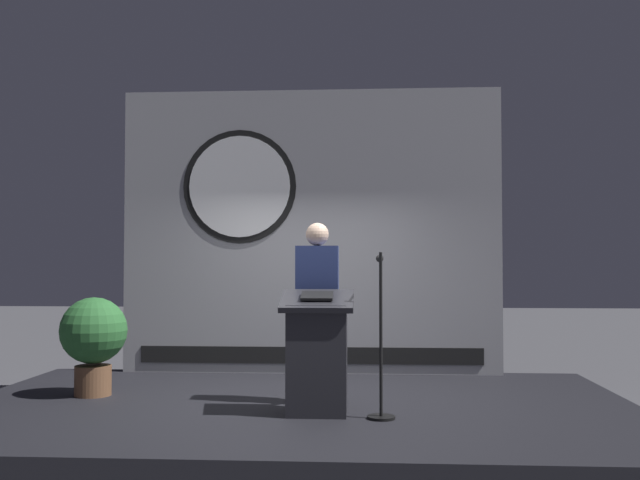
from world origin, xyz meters
TOP-DOWN VIEW (x-y plane):
  - ground_plane at (0.00, 0.00)m, footprint 40.00×40.00m
  - stage_platform at (0.00, 0.00)m, footprint 6.40×4.00m
  - banner_display at (-0.03, 1.85)m, footprint 4.59×0.12m
  - podium at (0.24, -0.50)m, footprint 0.64×0.49m
  - speaker_person at (0.21, -0.02)m, footprint 0.40×0.26m
  - microphone_stand at (0.79, -0.60)m, footprint 0.24×0.50m
  - potted_plant at (-2.06, 0.24)m, footprint 0.66×0.66m

SIDE VIEW (x-z plane):
  - ground_plane at x=0.00m, z-range 0.00..0.00m
  - stage_platform at x=0.00m, z-range 0.00..0.30m
  - microphone_stand at x=0.79m, z-range 0.08..1.50m
  - podium at x=0.24m, z-range 0.28..1.36m
  - potted_plant at x=-2.06m, z-range 0.40..1.38m
  - speaker_person at x=0.21m, z-range 0.32..2.03m
  - banner_display at x=-0.03m, z-range 0.30..3.75m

